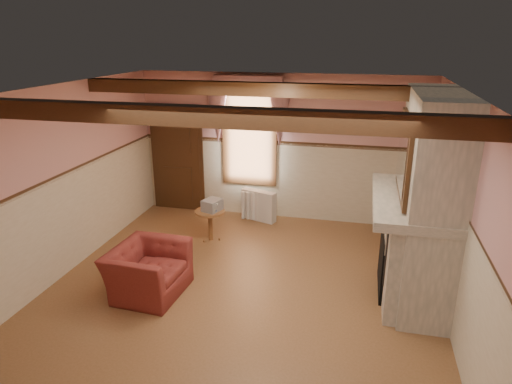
% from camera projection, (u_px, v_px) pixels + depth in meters
% --- Properties ---
extents(floor, '(5.50, 6.00, 0.01)m').
position_uv_depth(floor, '(240.00, 293.00, 6.44)').
color(floor, brown).
rests_on(floor, ground).
extents(ceiling, '(5.50, 6.00, 0.01)m').
position_uv_depth(ceiling, '(237.00, 92.00, 5.53)').
color(ceiling, silver).
rests_on(ceiling, wall_back).
extents(wall_back, '(5.50, 0.02, 2.80)m').
position_uv_depth(wall_back, '(280.00, 148.00, 8.74)').
color(wall_back, '#D09190').
rests_on(wall_back, floor).
extents(wall_front, '(5.50, 0.02, 2.80)m').
position_uv_depth(wall_front, '(126.00, 342.00, 3.23)').
color(wall_front, '#D09190').
rests_on(wall_front, floor).
extents(wall_left, '(0.02, 6.00, 2.80)m').
position_uv_depth(wall_left, '(55.00, 185.00, 6.58)').
color(wall_left, '#D09190').
rests_on(wall_left, floor).
extents(wall_right, '(0.02, 6.00, 2.80)m').
position_uv_depth(wall_right, '(463.00, 219.00, 5.38)').
color(wall_right, '#D09190').
rests_on(wall_right, floor).
extents(wainscot, '(5.50, 6.00, 1.50)m').
position_uv_depth(wainscot, '(239.00, 245.00, 6.20)').
color(wainscot, beige).
rests_on(wainscot, floor).
extents(chair_rail, '(5.50, 6.00, 0.08)m').
position_uv_depth(chair_rail, '(239.00, 193.00, 5.95)').
color(chair_rail, black).
rests_on(chair_rail, wainscot).
extents(firebox, '(0.20, 0.95, 0.90)m').
position_uv_depth(firebox, '(388.00, 260.00, 6.41)').
color(firebox, black).
rests_on(firebox, floor).
extents(armchair, '(0.99, 1.11, 0.69)m').
position_uv_depth(armchair, '(148.00, 270.00, 6.36)').
color(armchair, maroon).
rests_on(armchair, floor).
extents(side_table, '(0.69, 0.69, 0.55)m').
position_uv_depth(side_table, '(210.00, 225.00, 8.04)').
color(side_table, brown).
rests_on(side_table, floor).
extents(book_stack, '(0.35, 0.39, 0.20)m').
position_uv_depth(book_stack, '(212.00, 205.00, 7.93)').
color(book_stack, '#B7AD8C').
rests_on(book_stack, side_table).
extents(radiator, '(0.72, 0.40, 0.60)m').
position_uv_depth(radiator, '(259.00, 205.00, 8.90)').
color(radiator, silver).
rests_on(radiator, floor).
extents(bowl, '(0.38, 0.38, 0.09)m').
position_uv_depth(bowl, '(413.00, 189.00, 6.20)').
color(bowl, brown).
rests_on(bowl, mantel).
extents(mantel_clock, '(0.14, 0.24, 0.20)m').
position_uv_depth(mantel_clock, '(410.00, 174.00, 6.68)').
color(mantel_clock, black).
rests_on(mantel_clock, mantel).
extents(oil_lamp, '(0.11, 0.11, 0.28)m').
position_uv_depth(oil_lamp, '(411.00, 173.00, 6.59)').
color(oil_lamp, gold).
rests_on(oil_lamp, mantel).
extents(candle_red, '(0.06, 0.06, 0.16)m').
position_uv_depth(candle_red, '(421.00, 213.00, 5.28)').
color(candle_red, maroon).
rests_on(candle_red, mantel).
extents(jar_yellow, '(0.06, 0.06, 0.12)m').
position_uv_depth(jar_yellow, '(418.00, 207.00, 5.51)').
color(jar_yellow, yellow).
rests_on(jar_yellow, mantel).
extents(fireplace, '(0.85, 2.00, 2.80)m').
position_uv_depth(fireplace, '(428.00, 199.00, 6.01)').
color(fireplace, gray).
rests_on(fireplace, floor).
extents(mantel, '(1.05, 2.05, 0.12)m').
position_uv_depth(mantel, '(413.00, 201.00, 6.06)').
color(mantel, gray).
rests_on(mantel, fireplace).
extents(overmantel_mirror, '(0.06, 1.44, 1.04)m').
position_uv_depth(overmantel_mirror, '(404.00, 156.00, 5.90)').
color(overmantel_mirror, silver).
rests_on(overmantel_mirror, fireplace).
extents(door, '(1.10, 0.10, 2.10)m').
position_uv_depth(door, '(178.00, 160.00, 9.26)').
color(door, black).
rests_on(door, floor).
extents(window, '(1.06, 0.08, 2.02)m').
position_uv_depth(window, '(249.00, 134.00, 8.76)').
color(window, white).
rests_on(window, wall_back).
extents(window_drapes, '(1.30, 0.14, 1.40)m').
position_uv_depth(window_drapes, '(248.00, 103.00, 8.49)').
color(window_drapes, gray).
rests_on(window_drapes, wall_back).
extents(ceiling_beam_front, '(5.50, 0.18, 0.20)m').
position_uv_depth(ceiling_beam_front, '(204.00, 116.00, 4.46)').
color(ceiling_beam_front, black).
rests_on(ceiling_beam_front, ceiling).
extents(ceiling_beam_back, '(5.50, 0.18, 0.20)m').
position_uv_depth(ceiling_beam_back, '(259.00, 89.00, 6.66)').
color(ceiling_beam_back, black).
rests_on(ceiling_beam_back, ceiling).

